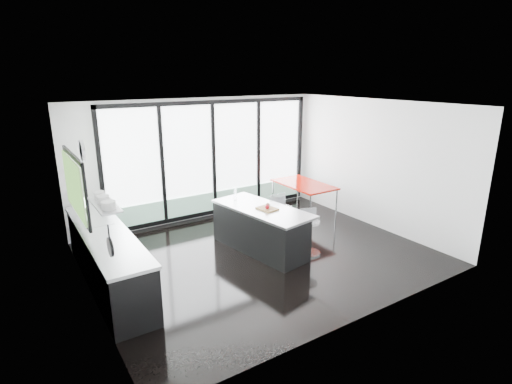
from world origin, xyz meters
TOP-DOWN VIEW (x-y plane):
  - floor at (0.00, 0.00)m, footprint 6.00×5.00m
  - ceiling at (0.00, 0.00)m, footprint 6.00×5.00m
  - wall_back at (0.27, 2.47)m, footprint 6.00×0.09m
  - wall_front at (0.00, -2.50)m, footprint 6.00×0.00m
  - wall_left at (-2.97, 0.27)m, footprint 0.26×5.00m
  - wall_right at (3.00, 0.00)m, footprint 0.00×5.00m
  - counter_cabinets at (-2.67, 0.40)m, footprint 0.69×3.24m
  - island at (0.11, 0.19)m, footprint 1.21×2.21m
  - bar_stool_near at (0.81, -0.48)m, footprint 0.54×0.54m
  - bar_stool_far at (0.68, 0.25)m, footprint 0.50×0.50m
  - red_table at (2.03, 1.21)m, footprint 0.89×1.54m

SIDE VIEW (x-z plane):
  - floor at x=0.00m, z-range 0.00..0.00m
  - bar_stool_near at x=0.81m, z-range 0.00..0.67m
  - bar_stool_far at x=0.68m, z-range 0.00..0.76m
  - red_table at x=2.03m, z-range 0.00..0.82m
  - island at x=0.11m, z-range -0.12..0.99m
  - counter_cabinets at x=-2.67m, z-range -0.22..1.14m
  - wall_back at x=0.27m, z-range -0.13..2.67m
  - wall_front at x=0.00m, z-range 0.00..2.80m
  - wall_right at x=3.00m, z-range 0.00..2.80m
  - wall_left at x=-2.97m, z-range 0.16..2.96m
  - ceiling at x=0.00m, z-range 2.80..2.80m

